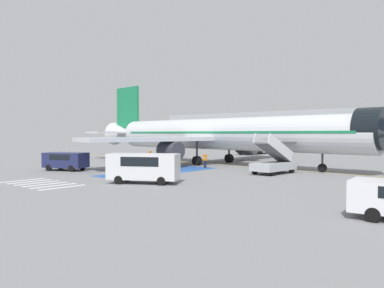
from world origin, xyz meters
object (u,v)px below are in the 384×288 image
fuel_tanker (256,145)px  service_van_1 (66,160)px  ground_crew_0 (150,155)px  boarding_stairs_forward (274,163)px  airliner (220,134)px  ground_crew_1 (205,159)px  terminal_building (356,128)px  service_van_0 (144,166)px

fuel_tanker → service_van_1: bearing=-87.2°
fuel_tanker → ground_crew_0: (0.04, -26.50, -0.74)m
boarding_stairs_forward → fuel_tanker: size_ratio=0.54×
boarding_stairs_forward → airliner: bearing=156.7°
ground_crew_0 → ground_crew_1: bearing=69.4°
ground_crew_1 → terminal_building: size_ratio=0.01×
airliner → terminal_building: size_ratio=0.33×
fuel_tanker → service_van_1: size_ratio=2.07×
ground_crew_0 → ground_crew_1: (9.72, -0.81, -0.02)m
service_van_1 → ground_crew_1: size_ratio=2.87×
airliner → ground_crew_1: bearing=20.1°
airliner → fuel_tanker: bearing=-155.5°
service_van_0 → service_van_1: bearing=-125.2°
terminal_building → ground_crew_0: bearing=-91.2°
ground_crew_1 → terminal_building: 80.54m
ground_crew_1 → service_van_0: bearing=-72.4°
fuel_tanker → ground_crew_0: 26.51m
fuel_tanker → ground_crew_1: bearing=-68.8°
fuel_tanker → ground_crew_0: size_ratio=5.86×
airliner → service_van_0: bearing=22.1°
boarding_stairs_forward → service_van_1: bearing=-143.8°
service_van_0 → airliner: bearing=169.0°
airliner → boarding_stairs_forward: 11.60m
airliner → terminal_building: 75.67m
fuel_tanker → service_van_1: 38.90m
service_van_0 → ground_crew_0: size_ratio=3.32×
boarding_stairs_forward → ground_crew_0: size_ratio=3.19×
ground_crew_0 → terminal_building: 79.33m
fuel_tanker → service_van_0: 42.75m
service_van_1 → ground_crew_1: bearing=-60.4°
fuel_tanker → service_van_0: size_ratio=1.77×
terminal_building → fuel_tanker: bearing=-91.8°
ground_crew_0 → boarding_stairs_forward: bearing=70.0°
boarding_stairs_forward → fuel_tanker: (-18.43, 27.84, 0.74)m
airliner → service_van_0: size_ratio=8.14×
airliner → boarding_stairs_forward: bearing=66.7°
service_van_0 → ground_crew_0: service_van_0 is taller
service_van_1 → ground_crew_0: (-0.79, 12.39, -0.14)m
terminal_building → boarding_stairs_forward: bearing=-78.2°
boarding_stairs_forward → service_van_1: 20.79m
airliner → ground_crew_0: bearing=-61.2°
boarding_stairs_forward → service_van_1: size_ratio=1.13×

